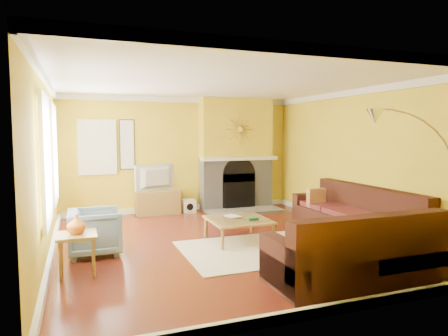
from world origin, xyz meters
name	(u,v)px	position (x,y,z in m)	size (l,w,h in m)	color
floor	(224,242)	(0.00, 0.00, -0.01)	(5.50, 6.00, 0.02)	maroon
ceiling	(224,82)	(0.00, 0.00, 2.71)	(5.50, 6.00, 0.02)	white
wall_back	(181,154)	(0.00, 3.01, 1.35)	(5.50, 0.02, 2.70)	gold
wall_front	(329,185)	(0.00, -3.01, 1.35)	(5.50, 0.02, 2.70)	gold
wall_left	(45,168)	(-2.76, 0.00, 1.35)	(0.02, 6.00, 2.70)	gold
wall_right	(358,160)	(2.76, 0.00, 1.35)	(0.02, 6.00, 2.70)	gold
baseboard	(224,238)	(0.00, 0.00, 0.06)	(5.50, 6.00, 0.12)	white
crown_molding	(224,86)	(0.00, 0.00, 2.64)	(5.50, 6.00, 0.12)	white
window_left_near	(53,154)	(-2.72, 1.30, 1.50)	(0.06, 1.22, 1.72)	white
window_left_far	(44,161)	(-2.72, -0.60, 1.50)	(0.06, 1.22, 1.72)	white
window_back	(97,147)	(-1.90, 2.96, 1.55)	(0.82, 0.06, 1.22)	white
wall_art	(127,145)	(-1.25, 2.97, 1.60)	(0.34, 0.04, 1.14)	white
fireplace	(236,154)	(1.35, 2.80, 1.35)	(1.80, 0.40, 2.70)	gray
mantel	(240,159)	(1.35, 2.56, 1.25)	(1.92, 0.22, 0.08)	white
hearth	(245,211)	(1.35, 2.25, 0.03)	(1.80, 0.70, 0.06)	gray
sunburst	(240,129)	(1.35, 2.57, 1.95)	(0.70, 0.04, 0.70)	olive
rug	(259,249)	(0.37, -0.64, 0.01)	(2.40, 1.80, 0.02)	beige
sectional_sofa	(318,221)	(1.29, -0.90, 0.45)	(2.93, 3.61, 0.90)	#3D1B13
coffee_table	(238,230)	(0.26, -0.03, 0.20)	(1.00, 1.00, 0.40)	white
media_console	(158,202)	(-0.61, 2.76, 0.28)	(1.00, 0.45, 0.55)	olive
tv	(157,178)	(-0.61, 2.76, 0.84)	(1.02, 0.13, 0.59)	black
subwoofer	(188,206)	(0.11, 2.72, 0.15)	(0.30, 0.30, 0.30)	white
armchair	(95,232)	(-2.09, 0.01, 0.35)	(0.76, 0.78, 0.71)	slate
side_table	(77,254)	(-2.35, -0.84, 0.28)	(0.50, 0.50, 0.55)	olive
vase	(76,224)	(-2.35, -0.84, 0.67)	(0.24, 0.24, 0.25)	orange
book	(228,217)	(0.11, 0.07, 0.41)	(0.20, 0.27, 0.03)	white
arc_lamp	(418,201)	(1.47, -2.70, 1.06)	(1.35, 0.36, 2.12)	silver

